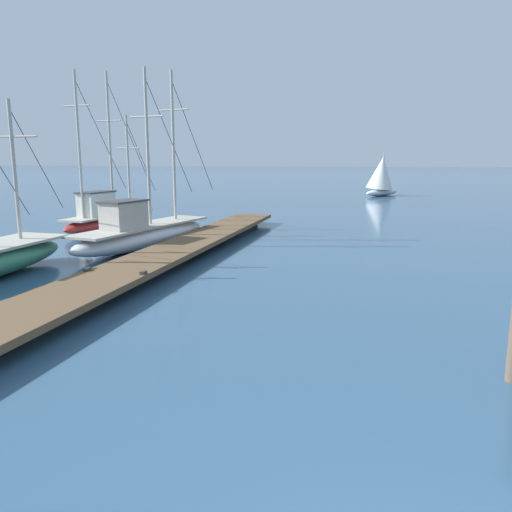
# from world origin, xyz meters

# --- Properties ---
(floating_dock) EXTENTS (2.65, 20.68, 0.53)m
(floating_dock) POSITION_xyz_m (-6.53, 13.20, 0.36)
(floating_dock) COLOR brown
(floating_dock) RESTS_ON ground
(fishing_boat_0) EXTENTS (2.29, 7.25, 7.17)m
(fishing_boat_0) POSITION_xyz_m (-12.14, 19.01, 0.65)
(fishing_boat_0) COLOR #AD2823
(fishing_boat_0) RESTS_ON ground
(fishing_boat_3) EXTENTS (3.29, 8.89, 6.71)m
(fishing_boat_3) POSITION_xyz_m (-8.57, 14.98, 0.60)
(fishing_boat_3) COLOR silver
(fishing_boat_3) RESTS_ON ground
(distant_sailboat) EXTENTS (3.62, 4.48, 3.84)m
(distant_sailboat) POSITION_xyz_m (0.95, 44.22, 1.76)
(distant_sailboat) COLOR silver
(distant_sailboat) RESTS_ON ground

